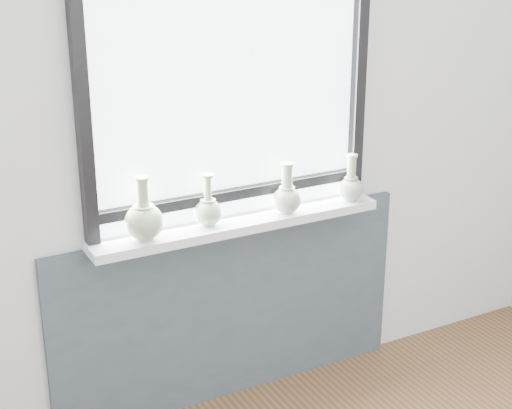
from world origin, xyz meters
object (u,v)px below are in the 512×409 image
windowsill (238,224)px  vase_c (287,196)px  vase_d (351,186)px  vase_b (208,210)px  vase_a (144,219)px

windowsill → vase_c: 0.24m
vase_c → vase_d: 0.34m
windowsill → vase_b: (-0.14, 0.00, 0.09)m
vase_a → vase_b: bearing=3.5°
vase_c → vase_d: size_ratio=1.05×
vase_a → vase_c: 0.65m
vase_b → vase_d: vase_b is taller
vase_a → vase_c: size_ratio=1.16×
vase_a → vase_b: 0.29m
windowsill → vase_b: 0.16m
vase_c → vase_d: vase_c is taller
windowsill → vase_b: size_ratio=5.89×
windowsill → vase_a: bearing=-178.0°
vase_a → vase_c: vase_a is taller
windowsill → vase_c: (0.22, -0.03, 0.09)m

